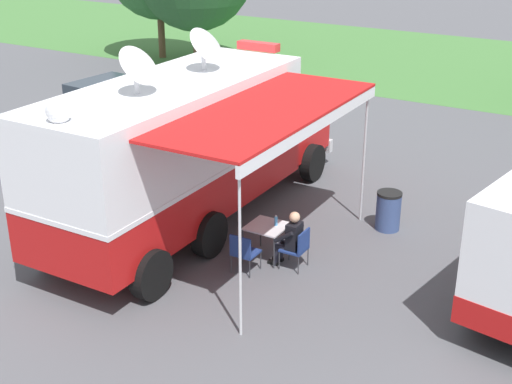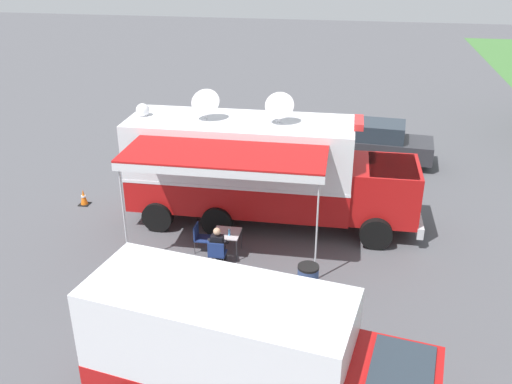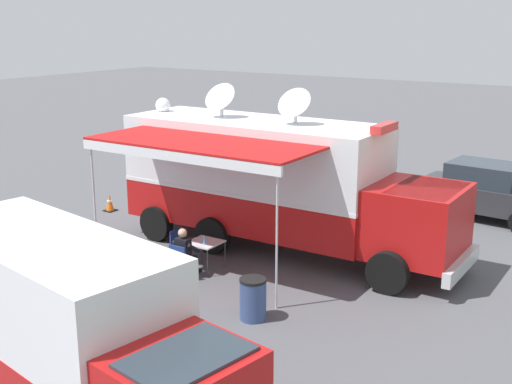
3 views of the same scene
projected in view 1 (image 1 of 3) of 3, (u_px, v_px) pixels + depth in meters
name	position (u px, v px, depth m)	size (l,w,h in m)	color
ground_plane	(177.00, 232.00, 16.07)	(100.00, 100.00, 0.00)	#515156
grass_verge	(444.00, 63.00, 32.22)	(80.00, 14.00, 0.01)	#427538
lot_stripe	(169.00, 180.00, 19.03)	(0.12, 4.80, 0.01)	silver
command_truck	(194.00, 143.00, 15.90)	(4.94, 9.52, 4.53)	#B71414
folding_table	(267.00, 228.00, 14.74)	(0.81, 0.81, 0.73)	silver
water_bottle	(276.00, 221.00, 14.70)	(0.07, 0.07, 0.22)	#4C99D8
folding_chair_at_table	(298.00, 246.00, 14.34)	(0.49, 0.49, 0.87)	navy
folding_chair_beside_table	(243.00, 250.00, 14.16)	(0.49, 0.49, 0.87)	navy
seated_responder	(290.00, 238.00, 14.37)	(0.66, 0.55, 1.25)	black
trash_bin	(388.00, 211.00, 16.08)	(0.57, 0.57, 0.91)	#384C7F
car_behind_truck	(110.00, 108.00, 22.37)	(2.27, 4.33, 1.76)	#2D2D33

